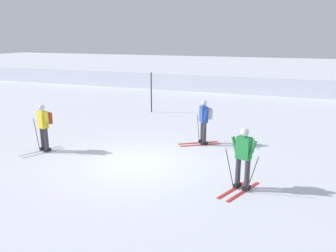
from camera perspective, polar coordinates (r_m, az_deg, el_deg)
ground_plane at (r=11.72m, az=-5.14°, el=-5.93°), size 120.00×120.00×0.00m
far_snow_ridge at (r=29.29m, az=11.34°, el=7.36°), size 80.00×7.40×1.24m
skier_yellow at (r=13.33m, az=-19.36°, el=0.10°), size 0.96×1.62×1.71m
skier_blue at (r=13.48m, az=5.84°, el=1.00°), size 1.54×1.19×1.71m
skier_green at (r=9.67m, az=12.11°, el=-4.66°), size 0.95×1.63×1.71m
trail_marker_pole at (r=19.16m, az=-2.70°, el=5.41°), size 0.06×0.06×2.15m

